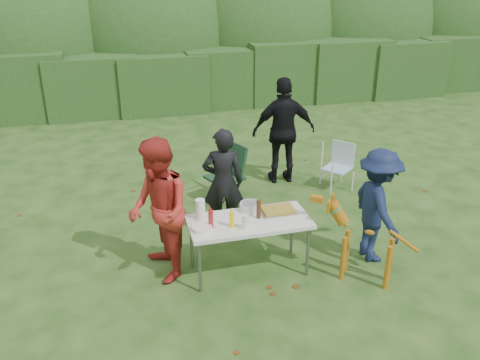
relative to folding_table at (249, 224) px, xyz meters
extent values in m
plane|color=#1E4211|center=(-0.13, -0.26, -0.69)|extent=(80.00, 80.00, 0.00)
cube|color=#23471C|center=(-0.13, 7.74, 0.16)|extent=(22.00, 1.40, 1.70)
ellipsoid|color=#3D6628|center=(-0.13, 9.34, 0.91)|extent=(20.00, 2.60, 3.20)
cube|color=silver|center=(0.00, 0.00, 0.03)|extent=(1.50, 0.70, 0.05)
cylinder|color=slate|center=(-0.68, -0.28, -0.34)|extent=(0.04, 0.04, 0.69)
cylinder|color=slate|center=(0.68, -0.28, -0.34)|extent=(0.04, 0.04, 0.69)
cylinder|color=slate|center=(-0.68, 0.28, -0.34)|extent=(0.04, 0.04, 0.69)
cylinder|color=slate|center=(0.68, 0.28, -0.34)|extent=(0.04, 0.04, 0.69)
imported|color=black|center=(-0.08, 1.06, 0.11)|extent=(0.62, 0.45, 1.58)
imported|color=#B22922|center=(-1.07, 0.21, 0.22)|extent=(0.81, 0.97, 1.80)
imported|color=black|center=(1.35, 2.58, 0.25)|extent=(1.13, 0.56, 1.86)
imported|color=#131F40|center=(1.68, -0.11, 0.08)|extent=(0.59, 1.00, 1.53)
cube|color=#B7B7BA|center=(0.41, 0.10, 0.06)|extent=(0.45, 0.30, 0.02)
cube|color=olive|center=(0.41, 0.10, 0.09)|extent=(0.40, 0.26, 0.04)
cylinder|color=#FFE506|center=(-0.24, -0.11, 0.15)|extent=(0.06, 0.06, 0.20)
cylinder|color=maroon|center=(-0.49, -0.06, 0.16)|extent=(0.06, 0.06, 0.22)
cylinder|color=#47230F|center=(0.13, 0.02, 0.17)|extent=(0.06, 0.06, 0.24)
cylinder|color=white|center=(-0.57, 0.18, 0.18)|extent=(0.12, 0.12, 0.26)
cylinder|color=white|center=(-0.10, -0.19, 0.14)|extent=(0.08, 0.08, 0.18)
cylinder|color=silver|center=(0.08, 0.25, 0.10)|extent=(0.26, 0.26, 0.10)
cylinder|color=white|center=(-0.61, -0.10, 0.08)|extent=(0.24, 0.24, 0.05)
camera|label=1|loc=(-1.52, -5.26, 3.04)|focal=38.00mm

